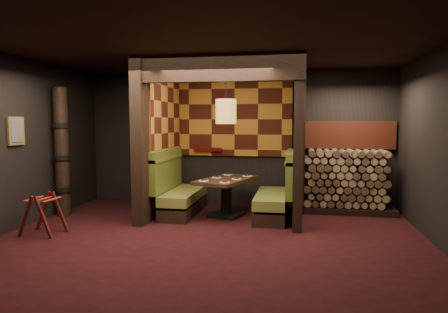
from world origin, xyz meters
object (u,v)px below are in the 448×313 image
Objects in this scene: dining_table at (226,191)px; booth_bench_left at (178,193)px; totem_column at (62,153)px; booth_bench_right at (277,196)px; luggage_rack at (43,213)px; firewood_stack at (349,181)px; pendant_lamp at (226,112)px.

booth_bench_left is at bearing 176.42° from dining_table.
booth_bench_left is at bearing 14.75° from totem_column.
booth_bench_left and booth_bench_right have the same top height.
firewood_stack reaches higher than luggage_rack.
pendant_lamp is 0.47× the size of totem_column.
firewood_stack reaches higher than dining_table.
luggage_rack is at bearing -71.07° from totem_column.
firewood_stack reaches higher than booth_bench_right.
firewood_stack is (4.92, 2.47, 0.27)m from luggage_rack.
dining_table is 0.63× the size of totem_column.
dining_table is at bearing 90.00° from pendant_lamp.
pendant_lamp is (0.95, -0.11, 1.56)m from booth_bench_left.
booth_bench_right is 0.92× the size of firewood_stack.
pendant_lamp reaches higher than dining_table.
booth_bench_right is at bearing 7.86° from totem_column.
firewood_stack is at bearing 19.46° from pendant_lamp.
booth_bench_right is 2.32× the size of luggage_rack.
pendant_lamp reaches higher than firewood_stack.
pendant_lamp reaches higher than totem_column.
booth_bench_left is 2.32× the size of luggage_rack.
totem_column is (-3.04, -0.49, 0.71)m from dining_table.
pendant_lamp is at bearing -173.33° from booth_bench_right.
pendant_lamp is at bearing -90.00° from dining_table.
booth_bench_right is at bearing -152.65° from firewood_stack.
booth_bench_left is 2.30m from totem_column.
totem_column reaches higher than luggage_rack.
pendant_lamp is 3.50m from luggage_rack.
pendant_lamp is 0.65× the size of firewood_stack.
firewood_stack is at bearing 13.19° from totem_column.
luggage_rack is at bearing -133.41° from booth_bench_left.
dining_table is 1.35× the size of pendant_lamp.
booth_bench_right is 1.43× the size of pendant_lamp.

